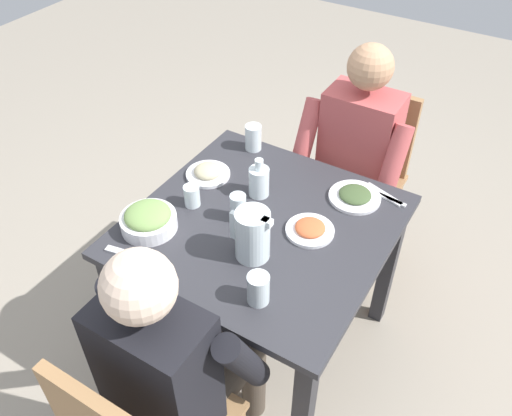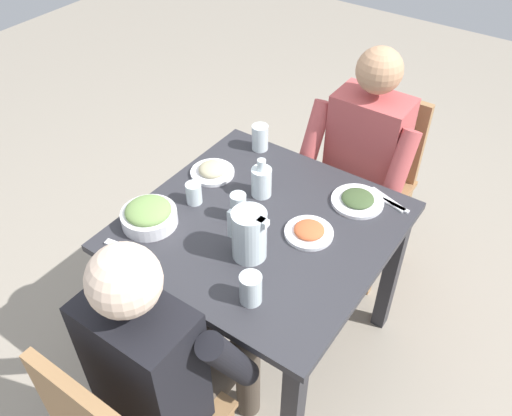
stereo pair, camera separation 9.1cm
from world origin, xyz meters
TOP-DOWN VIEW (x-y plane):
  - ground_plane at (0.00, 0.00)m, footprint 8.00×8.00m
  - dining_table at (0.00, 0.00)m, footprint 0.92×0.92m
  - chair_near at (-0.10, -0.79)m, footprint 0.40×0.40m
  - diner_near at (-0.10, -0.59)m, footprint 0.48×0.53m
  - diner_far at (-0.06, 0.59)m, footprint 0.48×0.53m
  - water_pitcher at (-0.05, 0.15)m, footprint 0.16×0.12m
  - salad_bowl at (0.34, 0.23)m, footprint 0.21×0.21m
  - plate_beans at (0.33, -0.13)m, footprint 0.18×0.18m
  - plate_dolmas at (-0.24, -0.31)m, footprint 0.20×0.20m
  - plate_rice_curry at (-0.17, -0.05)m, footprint 0.18×0.18m
  - water_glass_near_right at (0.09, 0.02)m, footprint 0.06×0.06m
  - water_glass_center at (0.28, -0.39)m, footprint 0.07×0.07m
  - water_glass_far_right at (-0.17, 0.31)m, footprint 0.07×0.07m
  - water_glass_near_left at (0.28, 0.05)m, footprint 0.06×0.06m
  - oil_carafe at (0.10, -0.14)m, footprint 0.08×0.08m
  - fork_near at (0.31, 0.38)m, footprint 0.17×0.06m
  - knife_near at (-0.33, -0.37)m, footprint 0.19×0.04m
  - fork_far at (-0.33, -0.39)m, footprint 0.17×0.08m

SIDE VIEW (x-z plane):
  - ground_plane at x=0.00m, z-range 0.00..0.00m
  - chair_near at x=-0.10m, z-range 0.06..0.95m
  - dining_table at x=0.00m, z-range 0.25..0.97m
  - diner_near at x=-0.10m, z-range 0.06..1.25m
  - diner_far at x=-0.06m, z-range 0.06..1.25m
  - fork_near at x=0.31m, z-range 0.73..0.74m
  - knife_near at x=-0.33m, z-range 0.73..0.74m
  - fork_far at x=-0.33m, z-range 0.73..0.74m
  - plate_dolmas at x=-0.24m, z-range 0.72..0.76m
  - plate_rice_curry at x=-0.17m, z-range 0.72..0.76m
  - plate_beans at x=0.33m, z-range 0.72..0.77m
  - salad_bowl at x=0.34m, z-range 0.73..0.82m
  - water_glass_near_left at x=0.28m, z-range 0.73..0.81m
  - water_glass_far_right at x=-0.17m, z-range 0.73..0.84m
  - water_glass_near_right at x=0.09m, z-range 0.73..0.84m
  - oil_carafe at x=0.10m, z-range 0.70..0.87m
  - water_glass_center at x=0.28m, z-range 0.73..0.84m
  - water_pitcher at x=-0.05m, z-range 0.73..0.92m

